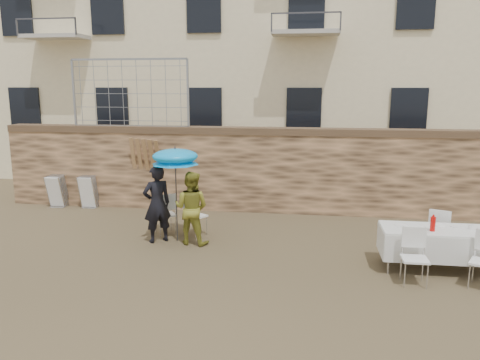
# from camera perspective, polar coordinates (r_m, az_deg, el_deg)

# --- Properties ---
(ground) EXTENTS (80.00, 80.00, 0.00)m
(ground) POSITION_cam_1_polar(r_m,az_deg,el_deg) (8.10, -5.21, -12.79)
(ground) COLOR brown
(ground) RESTS_ON ground
(stone_wall) EXTENTS (13.00, 0.50, 2.20)m
(stone_wall) POSITION_cam_1_polar(r_m,az_deg,el_deg) (12.50, 0.06, 1.23)
(stone_wall) COLOR #8A6645
(stone_wall) RESTS_ON ground
(chain_link_fence) EXTENTS (3.20, 0.06, 1.80)m
(chain_link_fence) POSITION_cam_1_polar(r_m,az_deg,el_deg) (13.08, -13.27, 10.20)
(chain_link_fence) COLOR gray
(chain_link_fence) RESTS_ON stone_wall
(man_suit) EXTENTS (0.73, 0.69, 1.67)m
(man_suit) POSITION_cam_1_polar(r_m,az_deg,el_deg) (10.14, -10.08, -2.90)
(man_suit) COLOR black
(man_suit) RESTS_ON ground
(woman_dress) EXTENTS (0.85, 0.71, 1.56)m
(woman_dress) POSITION_cam_1_polar(r_m,az_deg,el_deg) (9.94, -5.96, -3.40)
(woman_dress) COLOR gold
(woman_dress) RESTS_ON ground
(umbrella) EXTENTS (1.00, 1.00, 1.91)m
(umbrella) POSITION_cam_1_polar(r_m,az_deg,el_deg) (9.92, -7.90, 2.51)
(umbrella) COLOR #3F3F44
(umbrella) RESTS_ON ground
(couple_chair_left) EXTENTS (0.67, 0.67, 0.96)m
(couple_chair_left) POSITION_cam_1_polar(r_m,az_deg,el_deg) (10.73, -9.09, -4.03)
(couple_chair_left) COLOR white
(couple_chair_left) RESTS_ON ground
(couple_chair_right) EXTENTS (0.67, 0.67, 0.96)m
(couple_chair_right) POSITION_cam_1_polar(r_m,az_deg,el_deg) (10.55, -5.45, -4.21)
(couple_chair_right) COLOR white
(couple_chair_right) RESTS_ON ground
(banquet_table) EXTENTS (2.10, 0.85, 0.78)m
(banquet_table) POSITION_cam_1_polar(r_m,az_deg,el_deg) (9.25, 23.36, -5.77)
(banquet_table) COLOR silver
(banquet_table) RESTS_ON ground
(soda_bottle) EXTENTS (0.09, 0.09, 0.26)m
(soda_bottle) POSITION_cam_1_polar(r_m,az_deg,el_deg) (9.01, 22.45, -4.98)
(soda_bottle) COLOR red
(soda_bottle) RESTS_ON banquet_table
(table_chair_front_left) EXTENTS (0.48, 0.48, 0.96)m
(table_chair_front_left) POSITION_cam_1_polar(r_m,az_deg,el_deg) (8.49, 20.55, -8.85)
(table_chair_front_left) COLOR white
(table_chair_front_left) RESTS_ON ground
(table_chair_back) EXTENTS (0.63, 0.63, 0.96)m
(table_chair_back) POSITION_cam_1_polar(r_m,az_deg,el_deg) (10.11, 23.20, -5.81)
(table_chair_back) COLOR white
(table_chair_back) RESTS_ON ground
(chair_stack_left) EXTENTS (0.46, 0.47, 0.92)m
(chair_stack_left) POSITION_cam_1_polar(r_m,az_deg,el_deg) (14.01, -21.05, -1.09)
(chair_stack_left) COLOR white
(chair_stack_left) RESTS_ON ground
(chair_stack_right) EXTENTS (0.46, 0.40, 0.92)m
(chair_stack_right) POSITION_cam_1_polar(r_m,az_deg,el_deg) (13.60, -17.74, -1.23)
(chair_stack_right) COLOR white
(chair_stack_right) RESTS_ON ground
(wood_planks) EXTENTS (0.70, 0.20, 2.00)m
(wood_planks) POSITION_cam_1_polar(r_m,az_deg,el_deg) (12.93, -11.36, 0.90)
(wood_planks) COLOR #A37749
(wood_planks) RESTS_ON ground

